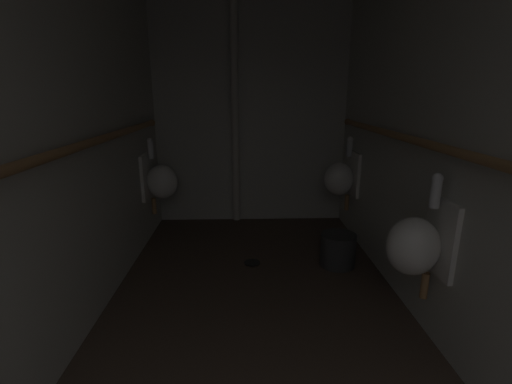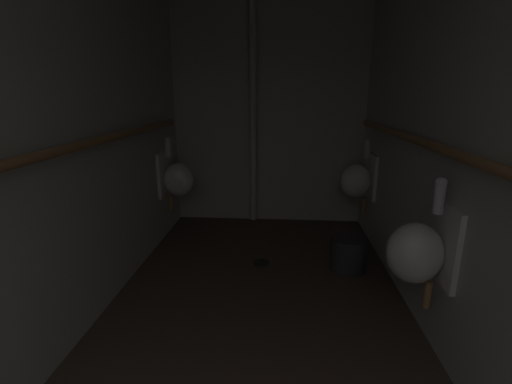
# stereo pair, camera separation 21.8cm
# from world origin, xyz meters

# --- Properties ---
(floor) EXTENTS (2.22, 4.47, 0.08)m
(floor) POSITION_xyz_m (0.00, 2.18, -0.04)
(floor) COLOR #47382D
(floor) RESTS_ON ground
(wall_left) EXTENTS (0.06, 4.47, 2.37)m
(wall_left) POSITION_xyz_m (-1.08, 2.18, 1.19)
(wall_left) COLOR beige
(wall_left) RESTS_ON ground
(wall_right) EXTENTS (0.06, 4.47, 2.37)m
(wall_right) POSITION_xyz_m (1.08, 2.18, 1.19)
(wall_right) COLOR beige
(wall_right) RESTS_ON ground
(wall_back) EXTENTS (2.22, 0.06, 2.37)m
(wall_back) POSITION_xyz_m (0.00, 4.38, 1.19)
(wall_back) COLOR beige
(wall_back) RESTS_ON ground
(urinal_left_mid) EXTENTS (0.32, 0.30, 0.76)m
(urinal_left_mid) POSITION_xyz_m (-0.90, 3.79, 0.61)
(urinal_left_mid) COLOR silver
(urinal_right_mid) EXTENTS (0.32, 0.30, 0.76)m
(urinal_right_mid) POSITION_xyz_m (0.90, 2.19, 0.61)
(urinal_right_mid) COLOR silver
(urinal_right_far) EXTENTS (0.32, 0.30, 0.76)m
(urinal_right_far) POSITION_xyz_m (0.90, 3.84, 0.61)
(urinal_right_far) COLOR silver
(supply_pipe_left) EXTENTS (0.06, 3.67, 0.06)m
(supply_pipe_left) POSITION_xyz_m (-0.99, 2.18, 1.15)
(supply_pipe_left) COLOR #9E7042
(supply_pipe_right) EXTENTS (0.06, 3.72, 0.06)m
(supply_pipe_right) POSITION_xyz_m (0.99, 2.21, 1.15)
(supply_pipe_right) COLOR #9E7042
(standpipe_back_wall) EXTENTS (0.07, 0.07, 2.32)m
(standpipe_back_wall) POSITION_xyz_m (-0.17, 4.27, 1.19)
(standpipe_back_wall) COLOR beige
(standpipe_back_wall) RESTS_ON ground
(floor_drain) EXTENTS (0.14, 0.14, 0.01)m
(floor_drain) POSITION_xyz_m (-0.01, 3.21, 0.00)
(floor_drain) COLOR black
(floor_drain) RESTS_ON ground
(waste_bin) EXTENTS (0.30, 0.30, 0.28)m
(waste_bin) POSITION_xyz_m (0.72, 3.15, 0.14)
(waste_bin) COLOR #2D2D2D
(waste_bin) RESTS_ON ground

